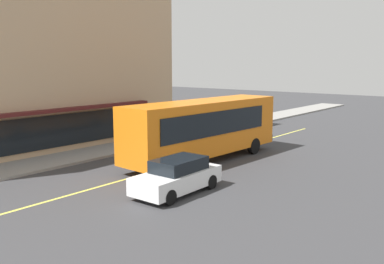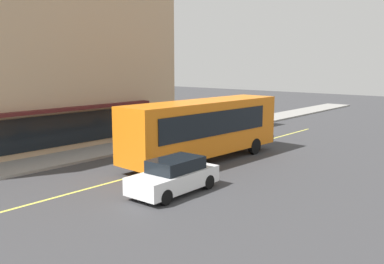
% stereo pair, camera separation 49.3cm
% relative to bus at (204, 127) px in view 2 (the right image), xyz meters
% --- Properties ---
extents(ground, '(120.00, 120.00, 0.00)m').
position_rel_bus_xyz_m(ground, '(-2.89, 0.54, -1.99)').
color(ground, '#38383A').
extents(sidewalk, '(80.00, 3.06, 0.15)m').
position_rel_bus_xyz_m(sidewalk, '(-2.89, 6.45, -1.91)').
color(sidewalk, gray).
rests_on(sidewalk, ground).
extents(lane_centre_stripe, '(36.00, 0.16, 0.01)m').
position_rel_bus_xyz_m(lane_centre_stripe, '(-2.89, 0.54, -1.98)').
color(lane_centre_stripe, '#D8D14C').
rests_on(lane_centre_stripe, ground).
extents(bus, '(11.23, 3.01, 3.50)m').
position_rel_bus_xyz_m(bus, '(0.00, 0.00, 0.00)').
color(bus, orange).
rests_on(bus, ground).
extents(car_white, '(4.33, 1.92, 1.52)m').
position_rel_bus_xyz_m(car_white, '(-5.61, -2.83, -1.24)').
color(car_white, white).
rests_on(car_white, ground).
extents(pedestrian_mid_block, '(0.34, 0.34, 1.66)m').
position_rel_bus_xyz_m(pedestrian_mid_block, '(1.38, 7.42, -0.84)').
color(pedestrian_mid_block, black).
rests_on(pedestrian_mid_block, sidewalk).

